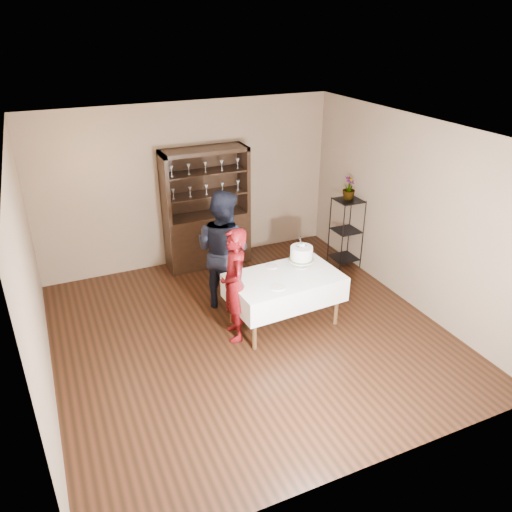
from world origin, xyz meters
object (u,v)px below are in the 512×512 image
(cake_table, at_px, (284,287))
(potted_plant, at_px, (349,188))
(china_hutch, at_px, (207,227))
(man, at_px, (223,250))
(woman, at_px, (235,285))
(plant_etagere, at_px, (346,230))
(cake, at_px, (301,254))

(cake_table, distance_m, potted_plant, 2.28)
(china_hutch, distance_m, man, 1.43)
(china_hutch, bearing_deg, man, -99.44)
(man, relative_size, potted_plant, 4.73)
(cake_table, bearing_deg, potted_plant, 34.39)
(cake_table, xyz_separation_m, man, (-0.57, 0.82, 0.32))
(cake_table, height_order, potted_plant, potted_plant)
(woman, xyz_separation_m, man, (0.16, 0.83, 0.11))
(potted_plant, bearing_deg, china_hutch, 154.10)
(man, bearing_deg, plant_etagere, -116.39)
(man, bearing_deg, cake_table, 179.82)
(cake_table, height_order, cake, cake)
(man, xyz_separation_m, potted_plant, (2.32, 0.38, 0.49))
(china_hutch, relative_size, plant_etagere, 1.67)
(china_hutch, height_order, woman, china_hutch)
(plant_etagere, distance_m, man, 2.35)
(cake, bearing_deg, woman, -170.94)
(cake_table, distance_m, cake, 0.52)
(cake_table, relative_size, potted_plant, 4.10)
(cake_table, relative_size, man, 0.87)
(plant_etagere, distance_m, cake, 1.76)
(cake_table, bearing_deg, china_hutch, 98.60)
(cake, xyz_separation_m, potted_plant, (1.42, 1.04, 0.44))
(woman, xyz_separation_m, potted_plant, (2.48, 1.21, 0.60))
(plant_etagere, bearing_deg, china_hutch, 153.17)
(china_hutch, distance_m, cake_table, 2.24)
(china_hutch, bearing_deg, cake_table, -81.40)
(man, relative_size, cake, 3.74)
(plant_etagere, height_order, potted_plant, potted_plant)
(china_hutch, xyz_separation_m, woman, (-0.39, -2.23, 0.11))
(china_hutch, relative_size, man, 1.13)
(plant_etagere, relative_size, cake_table, 0.78)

